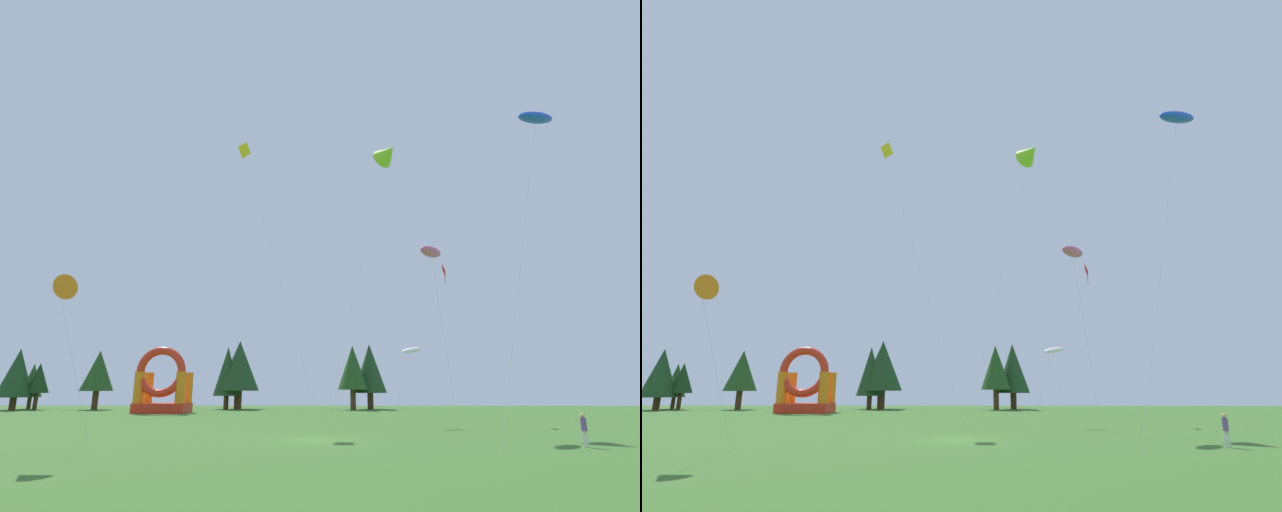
{
  "view_description": "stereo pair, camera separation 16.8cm",
  "coord_description": "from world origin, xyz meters",
  "views": [
    {
      "loc": [
        0.78,
        -30.85,
        2.94
      ],
      "look_at": [
        0.0,
        7.61,
        13.41
      ],
      "focal_mm": 27.41,
      "sensor_mm": 36.0,
      "label": 1
    },
    {
      "loc": [
        0.94,
        -30.85,
        2.94
      ],
      "look_at": [
        0.0,
        7.61,
        13.41
      ],
      "focal_mm": 27.41,
      "sensor_mm": 36.0,
      "label": 2
    }
  ],
  "objects": [
    {
      "name": "ground_plane",
      "position": [
        0.0,
        0.0,
        0.0
      ],
      "size": [
        120.0,
        120.0,
        0.0
      ],
      "primitive_type": "plane",
      "color": "#3D6B28"
    },
    {
      "name": "kite_pink_parafoil",
      "position": [
        8.52,
        5.23,
        13.04
      ],
      "size": [
        3.01,
        3.49,
        13.49
      ],
      "color": "#EA599E",
      "rests_on": "ground_plane"
    },
    {
      "name": "kite_lime_delta",
      "position": [
        6.79,
        14.88,
        26.28
      ],
      "size": [
        8.05,
        5.31,
        27.58
      ],
      "color": "#8CD826",
      "rests_on": "ground_plane"
    },
    {
      "name": "kite_red_diamond",
      "position": [
        12.59,
        17.89,
        14.46
      ],
      "size": [
        4.86,
        2.19,
        15.1
      ],
      "color": "red",
      "rests_on": "ground_plane"
    },
    {
      "name": "kite_white_parafoil",
      "position": [
        7.73,
        11.39,
        6.1
      ],
      "size": [
        3.03,
        1.4,
        6.56
      ],
      "color": "white",
      "rests_on": "ground_plane"
    },
    {
      "name": "kite_orange_delta",
      "position": [
        -12.47,
        -7.65,
        7.67
      ],
      "size": [
        2.24,
        2.99,
        8.32
      ],
      "color": "orange",
      "rests_on": "ground_plane"
    },
    {
      "name": "kite_blue_parafoil",
      "position": [
        13.08,
        -4.75,
        18.5
      ],
      "size": [
        6.41,
        4.33,
        19.17
      ],
      "color": "blue",
      "rests_on": "ground_plane"
    },
    {
      "name": "kite_yellow_diamond",
      "position": [
        -8.35,
        16.38,
        27.31
      ],
      "size": [
        8.74,
        1.72,
        28.13
      ],
      "color": "yellow",
      "rests_on": "ground_plane"
    },
    {
      "name": "person_left_edge",
      "position": [
        14.04,
        -3.62,
        1.0
      ],
      "size": [
        0.3,
        0.3,
        1.69
      ],
      "rotation": [
        0.0,
        0.0,
        6.23
      ],
      "color": "silver",
      "rests_on": "ground_plane"
    },
    {
      "name": "inflatable_orange_dome",
      "position": [
        -20.31,
        32.15,
        2.95
      ],
      "size": [
        6.43,
        4.42,
        8.05
      ],
      "color": "red",
      "rests_on": "ground_plane"
    },
    {
      "name": "tree_row_0",
      "position": [
        -44.46,
        44.68,
        4.15
      ],
      "size": [
        3.09,
        3.09,
        6.67
      ],
      "color": "#4C331E",
      "rests_on": "ground_plane"
    },
    {
      "name": "tree_row_1",
      "position": [
        -44.1,
        40.17,
        5.12
      ],
      "size": [
        4.91,
        4.91,
        8.55
      ],
      "color": "#4C331E",
      "rests_on": "ground_plane"
    },
    {
      "name": "tree_row_2",
      "position": [
        -41.61,
        41.41,
        4.39
      ],
      "size": [
        3.16,
        3.16,
        6.56
      ],
      "color": "#4C331E",
      "rests_on": "ground_plane"
    },
    {
      "name": "tree_row_3",
      "position": [
        -33.38,
        42.27,
        5.46
      ],
      "size": [
        4.68,
        4.68,
        8.42
      ],
      "color": "#4C331E",
      "rests_on": "ground_plane"
    },
    {
      "name": "tree_row_4",
      "position": [
        -14.56,
        43.69,
        5.45
      ],
      "size": [
        4.0,
        4.0,
        9.05
      ],
      "color": "#4C331E",
      "rests_on": "ground_plane"
    },
    {
      "name": "tree_row_5",
      "position": [
        -12.92,
        44.26,
        6.25
      ],
      "size": [
        6.13,
        6.13,
        9.97
      ],
      "color": "#4C331E",
      "rests_on": "ground_plane"
    },
    {
      "name": "tree_row_6",
      "position": [
        4.06,
        42.24,
        5.88
      ],
      "size": [
        4.38,
        4.38,
        9.09
      ],
      "color": "#4C331E",
      "rests_on": "ground_plane"
    },
    {
      "name": "tree_row_7",
      "position": [
        6.71,
        44.36,
        5.86
      ],
      "size": [
        4.94,
        4.94,
        9.49
      ],
      "color": "#4C331E",
      "rests_on": "ground_plane"
    }
  ]
}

